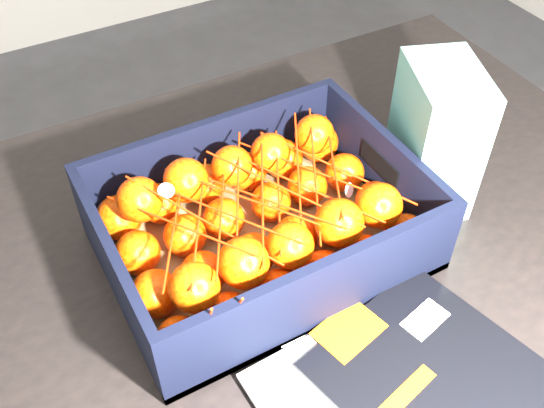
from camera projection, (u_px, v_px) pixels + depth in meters
ground at (308, 327)px, 1.62m from camera, size 3.50×3.50×0.00m
table at (263, 297)px, 0.89m from camera, size 1.21×0.82×0.75m
produce_crate at (261, 230)px, 0.80m from camera, size 0.39×0.29×0.12m
clementine_heap at (260, 221)px, 0.78m from camera, size 0.37×0.27×0.10m
mesh_net at (258, 200)px, 0.74m from camera, size 0.32×0.26×0.09m
retail_carton at (436, 136)px, 0.83m from camera, size 0.13×0.16×0.20m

